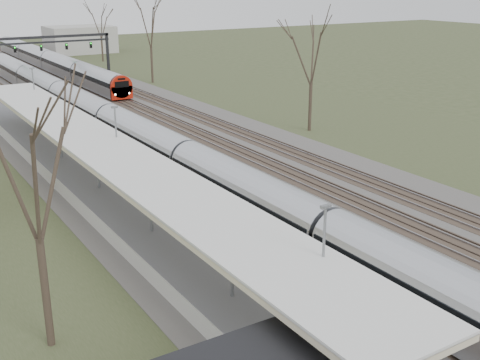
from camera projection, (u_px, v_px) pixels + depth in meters
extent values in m
cube|color=#474442|center=(116.00, 122.00, 59.34)|extent=(24.00, 160.00, 0.10)
cube|color=#4C3828|center=(55.00, 129.00, 56.31)|extent=(2.60, 160.00, 0.06)
cube|color=gray|center=(47.00, 129.00, 55.92)|extent=(0.07, 160.00, 0.12)
cube|color=gray|center=(62.00, 127.00, 56.65)|extent=(0.07, 160.00, 0.12)
cube|color=#4C3828|center=(91.00, 125.00, 58.07)|extent=(2.60, 160.00, 0.06)
cube|color=gray|center=(84.00, 125.00, 57.69)|extent=(0.07, 160.00, 0.12)
cube|color=gray|center=(98.00, 123.00, 58.41)|extent=(0.07, 160.00, 0.12)
cube|color=#4C3828|center=(125.00, 120.00, 59.84)|extent=(2.60, 160.00, 0.06)
cube|color=gray|center=(118.00, 120.00, 59.45)|extent=(0.07, 160.00, 0.12)
cube|color=gray|center=(132.00, 119.00, 60.17)|extent=(0.07, 160.00, 0.12)
cube|color=#4C3828|center=(157.00, 116.00, 61.60)|extent=(2.60, 160.00, 0.06)
cube|color=gray|center=(151.00, 116.00, 61.22)|extent=(0.07, 160.00, 0.12)
cube|color=gray|center=(164.00, 115.00, 61.94)|extent=(0.07, 160.00, 0.12)
cube|color=#4C3828|center=(188.00, 112.00, 63.36)|extent=(2.60, 160.00, 0.06)
cube|color=gray|center=(181.00, 113.00, 62.98)|extent=(0.07, 160.00, 0.12)
cube|color=gray|center=(194.00, 111.00, 63.70)|extent=(0.07, 160.00, 0.12)
cube|color=#9E9B93|center=(82.00, 181.00, 40.58)|extent=(3.50, 69.00, 1.00)
cylinder|color=slate|center=(232.00, 264.00, 24.28)|extent=(0.14, 0.14, 3.00)
cylinder|color=slate|center=(151.00, 204.00, 30.71)|extent=(0.14, 0.14, 3.00)
cylinder|color=slate|center=(97.00, 165.00, 37.13)|extent=(0.14, 0.14, 3.00)
cylinder|color=slate|center=(60.00, 138.00, 43.56)|extent=(0.14, 0.14, 3.00)
cylinder|color=slate|center=(32.00, 117.00, 49.99)|extent=(0.14, 0.14, 3.00)
cube|color=silver|center=(101.00, 145.00, 35.84)|extent=(4.10, 50.00, 0.12)
cube|color=beige|center=(101.00, 147.00, 35.89)|extent=(4.10, 50.00, 0.25)
cube|color=black|center=(108.00, 54.00, 87.81)|extent=(0.35, 0.35, 6.00)
cube|color=black|center=(34.00, 38.00, 81.72)|extent=(21.00, 0.35, 0.35)
cube|color=black|center=(35.00, 43.00, 81.94)|extent=(21.00, 0.25, 0.25)
cube|color=black|center=(15.00, 49.00, 80.62)|extent=(0.32, 0.22, 0.85)
sphere|color=#0CFF19|center=(15.00, 48.00, 80.43)|extent=(0.16, 0.16, 0.16)
cube|color=black|center=(41.00, 48.00, 82.38)|extent=(0.32, 0.22, 0.85)
sphere|color=#0CFF19|center=(41.00, 46.00, 82.19)|extent=(0.16, 0.16, 0.16)
cube|color=black|center=(67.00, 46.00, 84.15)|extent=(0.32, 0.22, 0.85)
sphere|color=#0CFF19|center=(67.00, 45.00, 83.95)|extent=(0.16, 0.16, 0.16)
cube|color=black|center=(91.00, 45.00, 85.91)|extent=(0.32, 0.22, 0.85)
sphere|color=#0CFF19|center=(91.00, 43.00, 85.72)|extent=(0.16, 0.16, 0.16)
cylinder|color=#2D231C|center=(46.00, 294.00, 22.46)|extent=(0.30, 0.30, 4.50)
cylinder|color=#2D231C|center=(310.00, 107.00, 55.25)|extent=(0.30, 0.30, 4.50)
cube|color=#B5B8C1|center=(110.00, 125.00, 53.38)|extent=(2.55, 90.00, 1.60)
cylinder|color=#B5B8C1|center=(110.00, 118.00, 53.17)|extent=(2.60, 89.70, 2.60)
cube|color=black|center=(110.00, 117.00, 53.14)|extent=(2.62, 89.40, 0.55)
cube|color=black|center=(111.00, 135.00, 53.67)|extent=(1.80, 89.00, 0.35)
cube|color=#B5B8C1|center=(50.00, 63.00, 93.07)|extent=(2.55, 60.00, 1.60)
cylinder|color=#B5B8C1|center=(49.00, 59.00, 92.87)|extent=(2.60, 59.70, 2.60)
cube|color=black|center=(49.00, 58.00, 92.84)|extent=(2.62, 59.40, 0.55)
cube|color=#A21809|center=(122.00, 93.00, 69.06)|extent=(2.55, 0.50, 1.50)
cylinder|color=#A21809|center=(121.00, 87.00, 68.88)|extent=(2.60, 0.60, 2.60)
cube|color=black|center=(122.00, 84.00, 68.57)|extent=(1.70, 0.12, 0.70)
sphere|color=white|center=(115.00, 94.00, 68.51)|extent=(0.22, 0.22, 0.22)
sphere|color=white|center=(129.00, 93.00, 69.36)|extent=(0.22, 0.22, 0.22)
cube|color=black|center=(50.00, 69.00, 93.37)|extent=(1.80, 59.00, 0.35)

